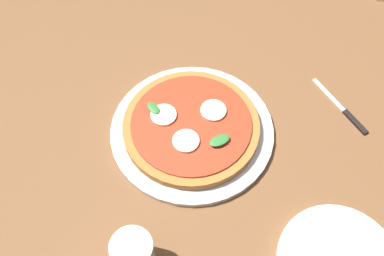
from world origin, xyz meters
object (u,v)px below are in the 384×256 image
(glass_cup, at_px, (134,255))
(pizza, at_px, (191,124))
(serving_tray, at_px, (192,129))
(dining_table, at_px, (218,153))
(knife, at_px, (346,112))

(glass_cup, bearing_deg, pizza, 160.46)
(serving_tray, distance_m, pizza, 0.02)
(dining_table, distance_m, pizza, 0.12)
(dining_table, relative_size, glass_cup, 15.32)
(serving_tray, height_order, glass_cup, glass_cup)
(glass_cup, bearing_deg, serving_tray, 160.11)
(serving_tray, relative_size, pizza, 1.21)
(dining_table, bearing_deg, serving_tray, -93.52)
(serving_tray, relative_size, knife, 2.20)
(pizza, relative_size, glass_cup, 3.09)
(serving_tray, bearing_deg, glass_cup, -19.89)
(dining_table, height_order, pizza, pizza)
(dining_table, xyz_separation_m, knife, (-0.04, 0.26, 0.08))
(serving_tray, height_order, pizza, pizza)
(dining_table, height_order, serving_tray, serving_tray)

